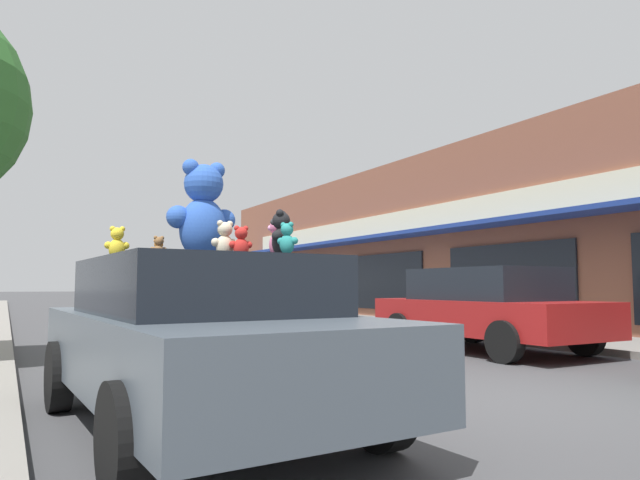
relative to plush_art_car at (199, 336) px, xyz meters
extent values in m
plane|color=#424244|center=(3.27, -0.41, -0.80)|extent=(260.00, 260.00, 0.00)
cube|color=brown|center=(16.76, 9.14, 2.04)|extent=(12.45, 34.85, 5.69)
cube|color=navy|center=(9.99, 9.14, 2.14)|extent=(1.10, 29.27, 0.12)
cube|color=beige|center=(10.49, 9.14, 2.69)|extent=(0.08, 27.88, 0.70)
cube|color=black|center=(10.50, 6.23, 0.60)|extent=(0.06, 4.41, 2.00)
cube|color=black|center=(10.50, 12.04, 0.60)|extent=(0.06, 4.41, 2.00)
cube|color=black|center=(10.50, 17.85, 0.60)|extent=(0.06, 4.41, 2.00)
cube|color=black|center=(10.50, 23.66, 0.60)|extent=(0.06, 4.41, 2.00)
cube|color=#4C5660|center=(0.00, 0.00, -0.13)|extent=(2.15, 4.57, 0.65)
cube|color=black|center=(0.00, 0.00, 0.44)|extent=(1.82, 2.54, 0.49)
cylinder|color=black|center=(-1.02, 1.34, -0.46)|extent=(0.23, 0.70, 0.69)
cylinder|color=black|center=(0.88, 1.43, -0.46)|extent=(0.23, 0.70, 0.69)
cylinder|color=black|center=(-0.88, -1.43, -0.46)|extent=(0.23, 0.70, 0.69)
cylinder|color=black|center=(1.02, -1.34, -0.46)|extent=(0.23, 0.70, 0.69)
ellipsoid|color=blue|center=(0.10, 0.25, 0.98)|extent=(0.49, 0.43, 0.59)
sphere|color=blue|center=(0.10, 0.25, 1.41)|extent=(0.41, 0.41, 0.37)
sphere|color=blue|center=(0.23, 0.26, 1.56)|extent=(0.17, 0.17, 0.16)
sphere|color=blue|center=(-0.03, 0.23, 1.56)|extent=(0.17, 0.17, 0.16)
sphere|color=#548DFF|center=(0.08, 0.41, 1.39)|extent=(0.16, 0.16, 0.14)
sphere|color=blue|center=(0.33, 0.31, 1.08)|extent=(0.24, 0.24, 0.22)
sphere|color=blue|center=(-0.14, 0.25, 1.08)|extent=(0.24, 0.24, 0.22)
ellipsoid|color=teal|center=(0.38, -1.01, 0.76)|extent=(0.15, 0.15, 0.16)
sphere|color=teal|center=(0.38, -1.01, 0.88)|extent=(0.14, 0.14, 0.10)
sphere|color=teal|center=(0.39, -1.04, 0.92)|extent=(0.06, 0.06, 0.04)
sphere|color=teal|center=(0.36, -0.98, 0.92)|extent=(0.06, 0.06, 0.04)
sphere|color=#47CDC6|center=(0.41, -0.99, 0.87)|extent=(0.05, 0.05, 0.04)
sphere|color=teal|center=(0.42, -1.06, 0.79)|extent=(0.08, 0.08, 0.06)
sphere|color=teal|center=(0.35, -0.95, 0.79)|extent=(0.08, 0.08, 0.06)
ellipsoid|color=green|center=(0.51, 1.12, 0.77)|extent=(0.15, 0.14, 0.17)
sphere|color=green|center=(0.51, 1.12, 0.89)|extent=(0.13, 0.13, 0.11)
sphere|color=green|center=(0.55, 1.11, 0.94)|extent=(0.05, 0.05, 0.04)
sphere|color=green|center=(0.47, 1.13, 0.94)|extent=(0.05, 0.05, 0.04)
sphere|color=#5ADA6D|center=(0.52, 1.17, 0.89)|extent=(0.05, 0.05, 0.04)
sphere|color=green|center=(0.58, 1.12, 0.80)|extent=(0.07, 0.07, 0.06)
sphere|color=green|center=(0.44, 1.15, 0.80)|extent=(0.07, 0.07, 0.06)
ellipsoid|color=red|center=(0.29, -0.26, 0.78)|extent=(0.15, 0.13, 0.18)
sphere|color=red|center=(0.29, -0.26, 0.91)|extent=(0.13, 0.13, 0.11)
sphere|color=red|center=(0.33, -0.27, 0.95)|extent=(0.05, 0.05, 0.05)
sphere|color=red|center=(0.25, -0.26, 0.95)|extent=(0.05, 0.05, 0.05)
sphere|color=#FF4741|center=(0.29, -0.22, 0.90)|extent=(0.05, 0.05, 0.04)
sphere|color=red|center=(0.36, -0.26, 0.81)|extent=(0.07, 0.07, 0.07)
sphere|color=red|center=(0.22, -0.24, 0.81)|extent=(0.07, 0.07, 0.07)
ellipsoid|color=beige|center=(0.17, -0.15, 0.79)|extent=(0.17, 0.15, 0.21)
sphere|color=beige|center=(0.17, -0.15, 0.95)|extent=(0.15, 0.15, 0.13)
sphere|color=beige|center=(0.22, -0.15, 1.00)|extent=(0.06, 0.06, 0.06)
sphere|color=beige|center=(0.13, -0.16, 1.00)|extent=(0.06, 0.06, 0.06)
sphere|color=white|center=(0.17, -0.10, 0.94)|extent=(0.06, 0.06, 0.05)
sphere|color=beige|center=(0.26, -0.13, 0.83)|extent=(0.08, 0.08, 0.08)
sphere|color=beige|center=(0.09, -0.15, 0.83)|extent=(0.08, 0.08, 0.08)
ellipsoid|color=black|center=(0.43, -0.78, 0.80)|extent=(0.23, 0.23, 0.23)
sphere|color=black|center=(0.43, -0.78, 0.97)|extent=(0.21, 0.21, 0.15)
sphere|color=black|center=(0.46, -0.74, 1.03)|extent=(0.09, 0.09, 0.06)
sphere|color=black|center=(0.40, -0.83, 1.03)|extent=(0.09, 0.09, 0.06)
sphere|color=#3A3A3D|center=(0.38, -0.75, 0.96)|extent=(0.08, 0.08, 0.06)
sphere|color=black|center=(0.48, -0.70, 0.84)|extent=(0.12, 0.12, 0.09)
sphere|color=black|center=(0.36, -0.85, 0.84)|extent=(0.12, 0.12, 0.09)
ellipsoid|color=olive|center=(-0.30, 0.31, 0.75)|extent=(0.11, 0.09, 0.13)
sphere|color=olive|center=(-0.30, 0.31, 0.85)|extent=(0.09, 0.09, 0.09)
sphere|color=olive|center=(-0.27, 0.31, 0.89)|extent=(0.04, 0.04, 0.04)
sphere|color=olive|center=(-0.33, 0.31, 0.89)|extent=(0.04, 0.04, 0.04)
sphere|color=tan|center=(-0.30, 0.35, 0.85)|extent=(0.03, 0.03, 0.03)
sphere|color=olive|center=(-0.24, 0.32, 0.78)|extent=(0.05, 0.05, 0.05)
sphere|color=olive|center=(-0.35, 0.32, 0.78)|extent=(0.05, 0.05, 0.05)
ellipsoid|color=yellow|center=(-0.64, 0.45, 0.78)|extent=(0.16, 0.14, 0.19)
sphere|color=yellow|center=(-0.64, 0.45, 0.92)|extent=(0.13, 0.13, 0.12)
sphere|color=yellow|center=(-0.60, 0.44, 0.96)|extent=(0.06, 0.06, 0.05)
sphere|color=yellow|center=(-0.68, 0.45, 0.96)|extent=(0.06, 0.06, 0.05)
sphere|color=#FFFF4D|center=(-0.64, 0.50, 0.91)|extent=(0.05, 0.05, 0.04)
sphere|color=yellow|center=(-0.57, 0.45, 0.81)|extent=(0.08, 0.08, 0.07)
sphere|color=yellow|center=(-0.72, 0.47, 0.81)|extent=(0.08, 0.08, 0.07)
ellipsoid|color=orange|center=(-0.18, 0.81, 0.76)|extent=(0.11, 0.09, 0.14)
sphere|color=orange|center=(-0.18, 0.81, 0.86)|extent=(0.09, 0.09, 0.09)
sphere|color=orange|center=(-0.15, 0.81, 0.89)|extent=(0.04, 0.04, 0.04)
sphere|color=orange|center=(-0.21, 0.81, 0.89)|extent=(0.04, 0.04, 0.04)
sphere|color=#FFBA41|center=(-0.18, 0.85, 0.85)|extent=(0.03, 0.03, 0.03)
sphere|color=orange|center=(-0.13, 0.82, 0.78)|extent=(0.05, 0.05, 0.05)
sphere|color=orange|center=(-0.24, 0.82, 0.78)|extent=(0.05, 0.05, 0.05)
ellipsoid|color=pink|center=(0.47, -0.62, 0.79)|extent=(0.18, 0.19, 0.20)
sphere|color=pink|center=(0.47, -0.62, 0.94)|extent=(0.17, 0.17, 0.13)
sphere|color=pink|center=(0.49, -0.58, 0.99)|extent=(0.07, 0.07, 0.05)
sphere|color=pink|center=(0.45, -0.66, 0.99)|extent=(0.07, 0.07, 0.05)
sphere|color=#FFA3DA|center=(0.42, -0.60, 0.93)|extent=(0.06, 0.06, 0.05)
sphere|color=pink|center=(0.49, -0.54, 0.82)|extent=(0.10, 0.10, 0.07)
sphere|color=pink|center=(0.43, -0.69, 0.82)|extent=(0.10, 0.10, 0.07)
cube|color=maroon|center=(6.56, 3.09, -0.14)|extent=(2.04, 4.49, 0.63)
cube|color=black|center=(6.56, 3.09, 0.48)|extent=(1.80, 2.61, 0.61)
cylinder|color=black|center=(5.56, 4.48, -0.46)|extent=(0.20, 0.69, 0.69)
cylinder|color=black|center=(7.56, 4.48, -0.46)|extent=(0.20, 0.69, 0.69)
cylinder|color=black|center=(5.56, 1.70, -0.46)|extent=(0.20, 0.69, 0.69)
cylinder|color=black|center=(7.56, 1.70, -0.46)|extent=(0.20, 0.69, 0.69)
camera|label=1|loc=(-1.52, -4.98, 0.44)|focal=32.00mm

